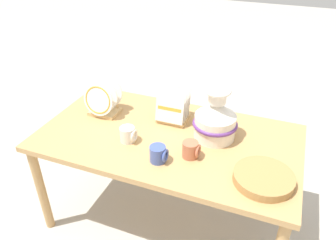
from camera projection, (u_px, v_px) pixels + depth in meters
The scene contains 9 objects.
ground_plane at pixel (168, 215), 2.31m from camera, with size 14.00×14.00×0.00m, color #B2ADA3.
display_table at pixel (168, 145), 1.98m from camera, with size 1.53×0.84×0.68m.
ceramic_vase at pixel (215, 119), 1.87m from camera, with size 0.26×0.26×0.31m.
dish_rack_round_plates at pixel (103, 102), 2.11m from camera, with size 0.21×0.18×0.23m.
dish_rack_square_plates at pixel (173, 109), 2.06m from camera, with size 0.18×0.17×0.20m.
wicker_charger_stack at pixel (264, 178), 1.60m from camera, with size 0.30×0.30×0.04m.
mug_cream_glaze at pixel (128, 135), 1.87m from camera, with size 0.09×0.09×0.09m.
mug_cobalt_glaze at pixel (159, 154), 1.72m from camera, with size 0.09×0.09×0.09m.
mug_terracotta_glaze at pixel (191, 150), 1.75m from camera, with size 0.09×0.09×0.09m.
Camera 1 is at (0.58, -1.49, 1.79)m, focal length 35.00 mm.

